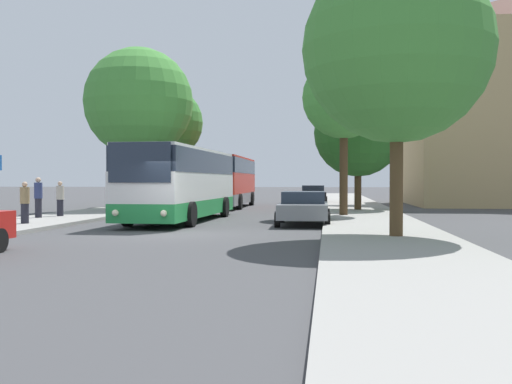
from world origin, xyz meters
TOP-DOWN VIEW (x-y plane):
  - ground_plane at (0.00, 0.00)m, footprint 300.00×300.00m
  - sidewalk_right at (7.00, 0.00)m, footprint 4.00×120.00m
  - bus_front at (-1.32, 6.64)m, footprint 3.09×11.30m
  - bus_middle at (-1.59, 20.62)m, footprint 2.86×10.90m
  - parked_car_right_near at (4.20, 5.00)m, footprint 2.17×4.45m
  - parked_car_right_far at (4.00, 27.82)m, footprint 2.28×4.55m
  - pedestrian_waiting_near at (-7.33, 7.27)m, footprint 0.36×0.36m
  - pedestrian_waiting_far at (-7.77, 6.01)m, footprint 0.36×0.36m
  - pedestrian_walking_back at (-6.53, 2.46)m, footprint 0.36×0.36m
  - tree_left_near at (-6.24, 22.09)m, footprint 5.16×5.16m
  - tree_left_far at (-6.02, 15.06)m, footprint 6.47×6.47m
  - tree_right_near at (6.90, 15.39)m, footprint 5.07×5.07m
  - tree_right_mid at (5.94, 9.85)m, footprint 4.04×4.04m
  - tree_right_far at (7.23, -1.16)m, footprint 5.69×5.69m

SIDE VIEW (x-z plane):
  - ground_plane at x=0.00m, z-range 0.00..0.00m
  - sidewalk_right at x=7.00m, z-range 0.00..0.15m
  - parked_car_right_near at x=4.20m, z-range 0.04..1.41m
  - parked_car_right_far at x=4.00m, z-range 0.04..1.48m
  - pedestrian_walking_back at x=-6.53m, z-range 0.15..1.78m
  - pedestrian_waiting_near at x=-7.33m, z-range 0.15..1.79m
  - pedestrian_waiting_far at x=-7.77m, z-range 0.16..1.98m
  - bus_front at x=-1.32m, z-range 0.12..3.33m
  - bus_middle at x=-1.59m, z-range 0.11..3.50m
  - tree_right_near at x=6.90m, z-range 1.09..8.05m
  - tree_right_far at x=7.23m, z-range 1.53..10.02m
  - tree_right_mid at x=5.94m, z-range 1.96..9.70m
  - tree_left_near at x=-6.24m, z-range 1.75..10.14m
  - tree_left_far at x=-6.02m, z-range 1.69..11.26m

